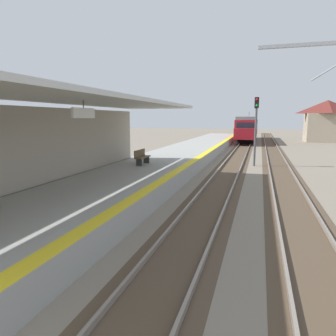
# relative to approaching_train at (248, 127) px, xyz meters

# --- Properties ---
(station_platform) EXTENTS (5.00, 80.00, 0.91)m
(station_platform) POSITION_rel_approaching_train_xyz_m (-4.40, -34.57, -1.73)
(station_platform) COLOR #999993
(station_platform) RESTS_ON ground
(track_pair_nearest_platform) EXTENTS (2.34, 120.00, 0.16)m
(track_pair_nearest_platform) POSITION_rel_approaching_train_xyz_m (-0.00, -30.57, -2.13)
(track_pair_nearest_platform) COLOR #4C3D2D
(track_pair_nearest_platform) RESTS_ON ground
(track_pair_middle) EXTENTS (2.34, 120.00, 0.16)m
(track_pair_middle) POSITION_rel_approaching_train_xyz_m (3.40, -30.57, -2.13)
(track_pair_middle) COLOR #4C3D2D
(track_pair_middle) RESTS_ON ground
(approaching_train) EXTENTS (2.93, 19.60, 4.76)m
(approaching_train) POSITION_rel_approaching_train_xyz_m (0.00, 0.00, 0.00)
(approaching_train) COLOR maroon
(approaching_train) RESTS_ON ground
(rail_signal_post) EXTENTS (0.32, 0.34, 5.20)m
(rail_signal_post) POSITION_rel_approaching_train_xyz_m (1.61, -27.21, 1.02)
(rail_signal_post) COLOR #4C4C4C
(rail_signal_post) RESTS_ON ground
(platform_bench) EXTENTS (0.45, 1.60, 0.88)m
(platform_bench) POSITION_rel_approaching_train_xyz_m (-4.79, -34.59, -0.80)
(platform_bench) COLOR brown
(platform_bench) RESTS_ON station_platform
(distant_trackside_house) EXTENTS (6.60, 5.28, 6.40)m
(distant_trackside_house) POSITION_rel_approaching_train_xyz_m (11.73, 1.34, 1.16)
(distant_trackside_house) COLOR tan
(distant_trackside_house) RESTS_ON ground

